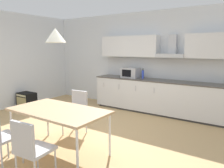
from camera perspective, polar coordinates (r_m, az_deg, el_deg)
The scene contains 12 objects.
ground_plane at distance 4.60m, azimuth -7.32°, elevation -13.02°, with size 9.38×7.68×0.02m, color tan.
wall_back at distance 6.46m, azimuth 7.91°, elevation 6.07°, with size 7.50×0.10×2.75m, color silver.
kitchen_counter at distance 5.90m, azimuth 14.39°, elevation -3.49°, with size 4.24×0.64×0.90m.
backsplash_tile at distance 6.06m, azimuth 15.60°, elevation 3.72°, with size 4.22×0.02×0.55m, color silver.
upper_wall_cabinets at distance 5.89m, azimuth 15.37°, elevation 9.44°, with size 4.22×0.40×0.59m.
microwave at distance 6.25m, azimuth 4.89°, elevation 2.96°, with size 0.48×0.35×0.28m.
bottle_blue at distance 6.10m, azimuth 8.06°, elevation 2.54°, with size 0.06×0.06×0.28m.
dining_table at distance 3.69m, azimuth -13.77°, elevation -7.14°, with size 1.62×0.88×0.75m.
chair_far_left at distance 4.54m, azimuth -9.20°, elevation -6.13°, with size 0.43×0.43×0.87m.
chair_near_right at distance 2.99m, azimuth -20.65°, elevation -14.94°, with size 0.43×0.43×0.87m.
guitar_amp at distance 6.94m, azimuth -21.38°, elevation -3.92°, with size 0.52×0.37×0.44m.
pendant_lamp at distance 3.55m, azimuth -14.55°, elevation 12.20°, with size 0.32×0.32×0.22m, color silver.
Camera 1 is at (2.83, -3.18, 1.73)m, focal length 35.00 mm.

